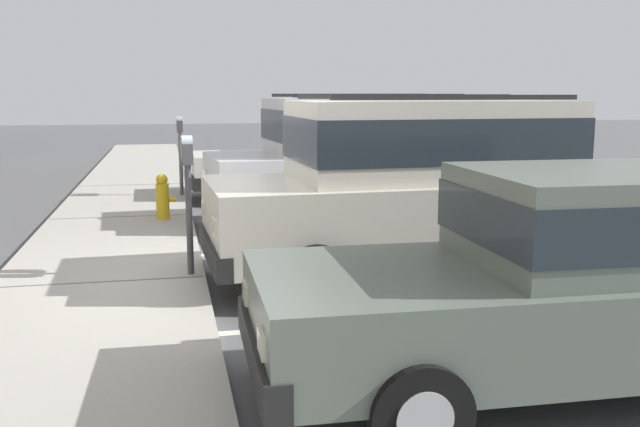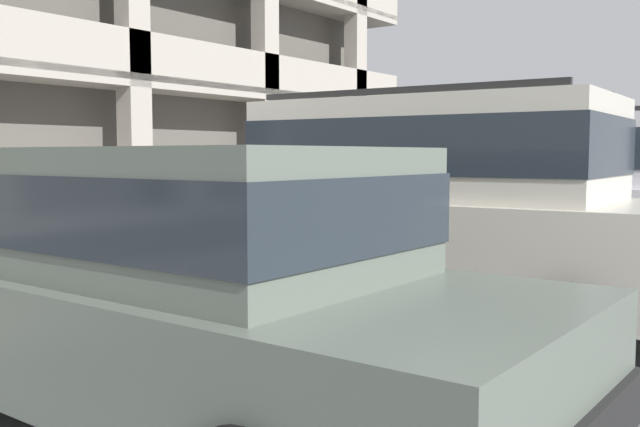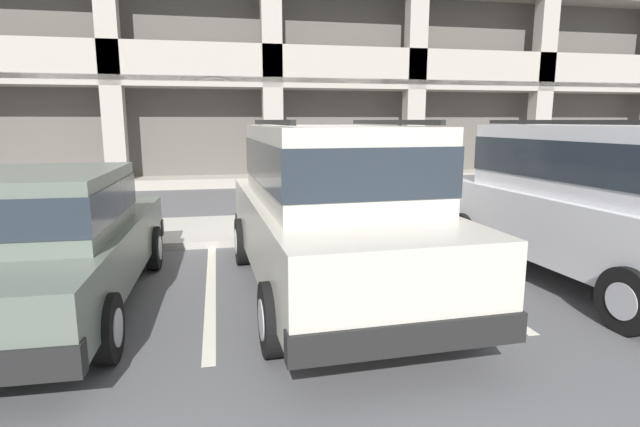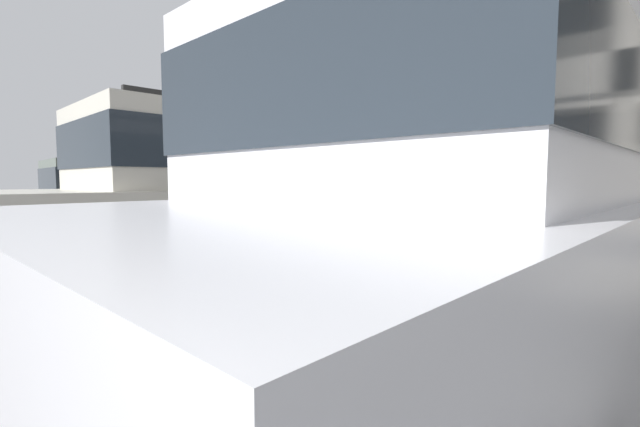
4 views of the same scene
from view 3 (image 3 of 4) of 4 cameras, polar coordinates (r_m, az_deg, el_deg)
The scene contains 9 objects.
ground_plane at distance 8.17m, azimuth -1.44°, elevation -4.16°, with size 80.00×80.00×0.10m.
sidewalk at distance 9.39m, azimuth -2.86°, elevation -1.53°, with size 40.00×2.20×0.12m.
parking_stall_lines at distance 7.30m, azimuth 12.52°, elevation -5.79°, with size 12.34×4.80×0.01m.
silver_suv at distance 5.78m, azimuth 1.25°, elevation 1.22°, with size 2.14×4.85×2.03m.
red_sedan at distance 5.91m, azimuth -28.74°, elevation -2.53°, with size 1.91×4.52×1.54m.
dark_hatchback at distance 7.13m, azimuth 28.95°, elevation 1.68°, with size 2.25×4.90×2.03m.
parking_meter_near at distance 8.31m, azimuth -0.85°, elevation 5.05°, with size 0.35×0.12×1.49m.
parking_meter_far at distance 11.16m, azimuth 31.85°, elevation 4.89°, with size 0.35×0.12×1.49m.
fire_hydrant at distance 9.96m, azimuth 19.19°, elevation 0.95°, with size 0.30×0.30×0.70m.
Camera 3 is at (-1.39, -7.77, 2.03)m, focal length 28.00 mm.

